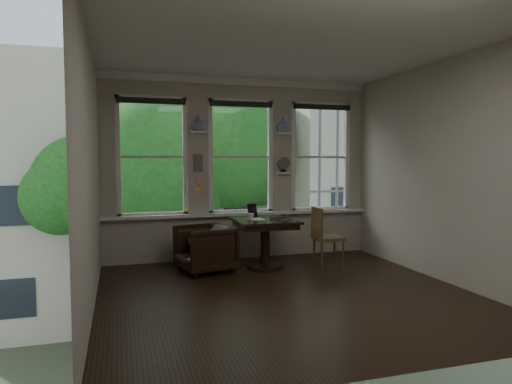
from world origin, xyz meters
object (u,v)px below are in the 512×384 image
object	(u,v)px
laptop	(280,217)
mug	(250,217)
side_chair_right	(328,237)
armchair_left	(205,249)
table	(265,244)

from	to	relation	value
laptop	mug	size ratio (longest dim) A/B	2.92
mug	side_chair_right	bearing A→B (deg)	-8.62
side_chair_right	laptop	xyz separation A→B (m)	(-0.70, 0.27, 0.30)
side_chair_right	laptop	distance (m)	0.81
armchair_left	mug	xyz separation A→B (m)	(0.68, -0.04, 0.45)
table	side_chair_right	size ratio (longest dim) A/B	0.98
laptop	mug	world-z (taller)	mug
side_chair_right	table	bearing A→B (deg)	82.24
table	armchair_left	xyz separation A→B (m)	(-0.92, 0.02, -0.03)
table	mug	distance (m)	0.49
armchair_left	side_chair_right	bearing A→B (deg)	69.71
side_chair_right	armchair_left	bearing A→B (deg)	87.38
laptop	mug	bearing A→B (deg)	-173.00
armchair_left	laptop	distance (m)	1.26
laptop	side_chair_right	bearing A→B (deg)	-24.95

